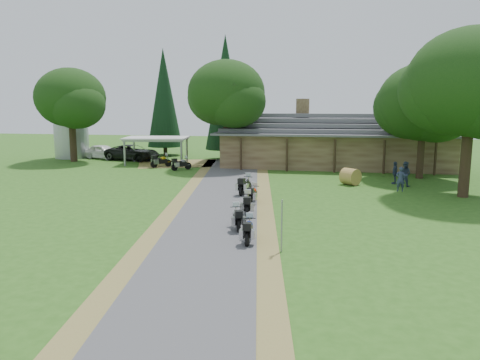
% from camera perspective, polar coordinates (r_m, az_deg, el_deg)
% --- Properties ---
extents(ground, '(120.00, 120.00, 0.00)m').
position_cam_1_polar(ground, '(21.72, -3.68, -6.18)').
color(ground, '#2B5718').
rests_on(ground, ground).
extents(driveway, '(51.95, 51.95, 0.00)m').
position_cam_1_polar(driveway, '(25.61, -2.63, -3.76)').
color(driveway, '#4D4D50').
rests_on(driveway, ground).
extents(lodge, '(21.40, 9.40, 4.90)m').
position_cam_1_polar(lodge, '(44.45, 11.39, 4.87)').
color(lodge, brown).
rests_on(lodge, ground).
extents(silo, '(3.90, 3.90, 7.14)m').
position_cam_1_polar(silo, '(52.95, -19.94, 6.41)').
color(silo, gray).
rests_on(silo, ground).
extents(carport, '(6.40, 4.72, 2.56)m').
position_cam_1_polar(carport, '(45.78, -10.11, 3.57)').
color(carport, silver).
rests_on(carport, ground).
extents(car_white_sedan, '(4.20, 6.12, 1.88)m').
position_cam_1_polar(car_white_sedan, '(51.11, -16.35, 3.54)').
color(car_white_sedan, white).
rests_on(car_white_sedan, ground).
extents(car_dark_suv, '(3.92, 6.61, 2.37)m').
position_cam_1_polar(car_dark_suv, '(49.04, -12.97, 3.74)').
color(car_dark_suv, black).
rests_on(car_dark_suv, ground).
extents(motorcycle_row_a, '(0.65, 1.69, 1.13)m').
position_cam_1_polar(motorcycle_row_a, '(19.84, 1.05, -5.98)').
color(motorcycle_row_a, '#182798').
rests_on(motorcycle_row_a, ground).
extents(motorcycle_row_b, '(1.02, 1.78, 1.16)m').
position_cam_1_polar(motorcycle_row_b, '(21.85, -0.37, -4.49)').
color(motorcycle_row_b, '#B3B5BB').
rests_on(motorcycle_row_b, ground).
extents(motorcycle_row_c, '(0.82, 1.88, 1.24)m').
position_cam_1_polar(motorcycle_row_c, '(24.49, 0.91, -2.87)').
color(motorcycle_row_c, gold).
rests_on(motorcycle_row_c, ground).
extents(motorcycle_row_d, '(0.66, 1.71, 1.15)m').
position_cam_1_polar(motorcycle_row_d, '(27.39, 1.59, -1.65)').
color(motorcycle_row_d, red).
rests_on(motorcycle_row_d, ground).
extents(motorcycle_row_e, '(0.92, 1.97, 1.29)m').
position_cam_1_polar(motorcycle_row_e, '(30.03, 0.66, -0.53)').
color(motorcycle_row_e, black).
rests_on(motorcycle_row_e, ground).
extents(motorcycle_carport_a, '(1.72, 1.76, 1.27)m').
position_cam_1_polar(motorcycle_carport_a, '(43.27, -9.59, 2.38)').
color(motorcycle_carport_a, '#C69A0E').
rests_on(motorcycle_carport_a, ground).
extents(motorcycle_carport_b, '(1.59, 1.71, 1.20)m').
position_cam_1_polar(motorcycle_carport_b, '(41.18, -7.17, 2.05)').
color(motorcycle_carport_b, slate).
rests_on(motorcycle_carport_b, ground).
extents(person_a, '(0.56, 0.40, 1.94)m').
position_cam_1_polar(person_a, '(32.71, 18.98, 0.35)').
color(person_a, '#2E3A54').
rests_on(person_a, ground).
extents(person_b, '(0.72, 0.68, 2.07)m').
position_cam_1_polar(person_b, '(34.81, 19.47, 0.96)').
color(person_b, '#2E3A54').
rests_on(person_b, ground).
extents(person_c, '(0.47, 0.60, 1.92)m').
position_cam_1_polar(person_c, '(35.61, 18.37, 1.07)').
color(person_c, '#2E3A54').
rests_on(person_c, ground).
extents(hay_bale, '(1.61, 1.61, 1.19)m').
position_cam_1_polar(hay_bale, '(34.42, 13.31, 0.41)').
color(hay_bale, olive).
rests_on(hay_bale, ground).
extents(sign_post, '(0.38, 0.06, 2.11)m').
position_cam_1_polar(sign_post, '(18.44, 5.11, -5.64)').
color(sign_post, gray).
rests_on(sign_post, ground).
extents(oak_lodge_left, '(6.89, 6.89, 10.80)m').
position_cam_1_polar(oak_lodge_left, '(42.29, -1.65, 8.83)').
color(oak_lodge_left, black).
rests_on(oak_lodge_left, ground).
extents(oak_lodge_right, '(6.96, 6.96, 9.48)m').
position_cam_1_polar(oak_lodge_right, '(38.67, 21.41, 7.15)').
color(oak_lodge_right, black).
rests_on(oak_lodge_right, ground).
extents(oak_driveway, '(7.76, 7.76, 11.38)m').
position_cam_1_polar(oak_driveway, '(31.92, 26.23, 8.21)').
color(oak_driveway, black).
rests_on(oak_driveway, ground).
extents(oak_silo, '(6.81, 6.81, 10.20)m').
position_cam_1_polar(oak_silo, '(49.48, -19.89, 8.01)').
color(oak_silo, black).
rests_on(oak_silo, ground).
extents(cedar_near, '(4.18, 4.18, 12.59)m').
position_cam_1_polar(cedar_near, '(48.18, -1.77, 9.96)').
color(cedar_near, black).
rests_on(cedar_near, ground).
extents(cedar_far, '(3.82, 3.82, 11.72)m').
position_cam_1_polar(cedar_far, '(52.80, -9.23, 9.33)').
color(cedar_far, black).
rests_on(cedar_far, ground).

